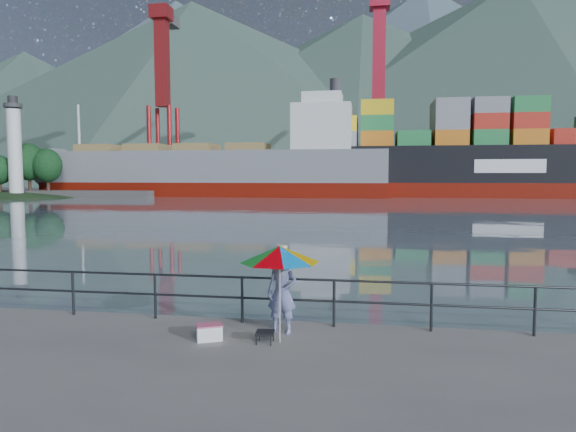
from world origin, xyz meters
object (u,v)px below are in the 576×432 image
object	(u,v)px
fisherman	(282,293)
container_ship	(512,158)
cooler_bag	(209,333)
beach_umbrella	(280,254)
bulk_carrier	(225,170)

from	to	relation	value
fisherman	container_ship	world-z (taller)	container_ship
fisherman	cooler_bag	xyz separation A→B (m)	(-1.33, -0.68, -0.69)
beach_umbrella	bulk_carrier	xyz separation A→B (m)	(-21.60, 71.30, 2.35)
beach_umbrella	container_ship	bearing A→B (deg)	72.62
fisherman	bulk_carrier	distance (m)	73.98
fisherman	beach_umbrella	xyz separation A→B (m)	(0.06, -0.60, 0.88)
cooler_bag	beach_umbrella	bearing A→B (deg)	-21.05
fisherman	bulk_carrier	xyz separation A→B (m)	(-21.54, 70.70, 3.23)
cooler_bag	container_ship	xyz separation A→B (m)	(24.96, 75.40, 5.68)
beach_umbrella	bulk_carrier	world-z (taller)	bulk_carrier
fisherman	container_ship	xyz separation A→B (m)	(23.63, 74.71, 4.98)
beach_umbrella	container_ship	distance (m)	79.02
fisherman	container_ship	size ratio (longest dim) A/B	0.03
bulk_carrier	container_ship	world-z (taller)	container_ship
container_ship	bulk_carrier	bearing A→B (deg)	-174.93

